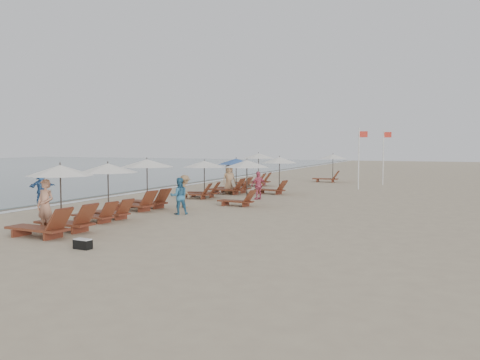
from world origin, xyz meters
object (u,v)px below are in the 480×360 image
at_px(lounger_station_0, 54,204).
at_px(waterline_walker, 41,187).
at_px(inland_station_2, 330,165).
at_px(flag_pole_near, 359,155).
at_px(lounger_station_1, 104,190).
at_px(inland_station_0, 243,176).
at_px(beachgoer_mid_a, 179,196).
at_px(beachgoer_far_b, 229,179).
at_px(beachgoer_mid_b, 185,191).
at_px(inland_station_1, 276,170).
at_px(lounger_station_4, 232,177).
at_px(lounger_station_5, 255,170).
at_px(duffel_bag, 83,244).
at_px(beachgoer_far_a, 258,185).
at_px(beachgoer_near, 45,206).
at_px(lounger_station_2, 143,184).
at_px(lounger_station_3, 201,178).

xyz_separation_m(lounger_station_0, waterline_walker, (-7.76, 7.27, -0.24)).
distance_m(inland_station_2, flag_pole_near, 6.86).
distance_m(lounger_station_1, inland_station_0, 7.28).
bearing_deg(beachgoer_mid_a, beachgoer_far_b, -117.41).
xyz_separation_m(beachgoer_mid_b, flag_pole_near, (5.89, 13.01, 1.49)).
bearing_deg(inland_station_1, inland_station_0, -85.61).
bearing_deg(lounger_station_4, lounger_station_5, 97.21).
bearing_deg(lounger_station_5, inland_station_0, -71.56).
distance_m(inland_station_2, duffel_bag, 28.35).
xyz_separation_m(beachgoer_mid_b, beachgoer_far_a, (1.92, 4.70, -0.01)).
relative_size(beachgoer_far_b, flag_pole_near, 0.43).
xyz_separation_m(lounger_station_4, beachgoer_far_b, (-0.14, -0.13, -0.13)).
distance_m(lounger_station_5, beachgoer_mid_b, 13.04).
distance_m(beachgoer_near, duffel_bag, 3.49).
bearing_deg(beachgoer_far_a, waterline_walker, -25.43).
xyz_separation_m(lounger_station_2, beachgoer_mid_a, (2.33, -0.73, -0.37)).
bearing_deg(flag_pole_near, beachgoer_mid_b, -114.38).
distance_m(beachgoer_mid_a, duffel_bag, 7.40).
relative_size(lounger_station_5, inland_station_1, 1.06).
relative_size(inland_station_1, flag_pole_near, 0.65).
bearing_deg(inland_station_0, beachgoer_far_b, 120.61).
distance_m(lounger_station_1, beachgoer_near, 2.92).
distance_m(beachgoer_near, beachgoer_mid_a, 5.95).
distance_m(beachgoer_far_b, duffel_bag, 16.73).
bearing_deg(lounger_station_1, lounger_station_2, 99.37).
xyz_separation_m(beachgoer_near, beachgoer_mid_b, (1.01, 7.72, -0.13)).
bearing_deg(lounger_station_3, flag_pole_near, 50.90).
distance_m(lounger_station_1, inland_station_2, 24.00).
distance_m(lounger_station_5, inland_station_2, 7.23).
relative_size(lounger_station_3, beachgoer_mid_a, 1.69).
relative_size(inland_station_1, beachgoer_near, 1.45).
relative_size(lounger_station_0, beachgoer_far_a, 1.77).
distance_m(lounger_station_0, beachgoer_mid_a, 6.00).
relative_size(lounger_station_2, waterline_walker, 1.82).
bearing_deg(inland_station_2, beachgoer_mid_b, -97.70).
relative_size(lounger_station_3, waterline_walker, 1.72).
bearing_deg(inland_station_2, beachgoer_near, -97.63).
distance_m(inland_station_1, beachgoer_far_a, 3.45).
height_order(beachgoer_near, beachgoer_far_a, beachgoer_near).
xyz_separation_m(lounger_station_3, beachgoer_mid_b, (1.30, -4.16, -0.35)).
bearing_deg(beachgoer_mid_b, inland_station_0, -100.13).
distance_m(inland_station_1, duffel_bag, 17.52).
distance_m(inland_station_1, waterline_walker, 13.27).
distance_m(lounger_station_5, beachgoer_far_a, 8.94).
xyz_separation_m(beachgoer_far_a, beachgoer_far_b, (-2.83, 2.38, 0.11)).
bearing_deg(lounger_station_1, flag_pole_near, 69.25).
relative_size(lounger_station_2, duffel_bag, 5.15).
relative_size(lounger_station_4, beachgoer_far_a, 1.77).
distance_m(lounger_station_1, beachgoer_far_b, 11.91).
distance_m(lounger_station_1, lounger_station_4, 12.03).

